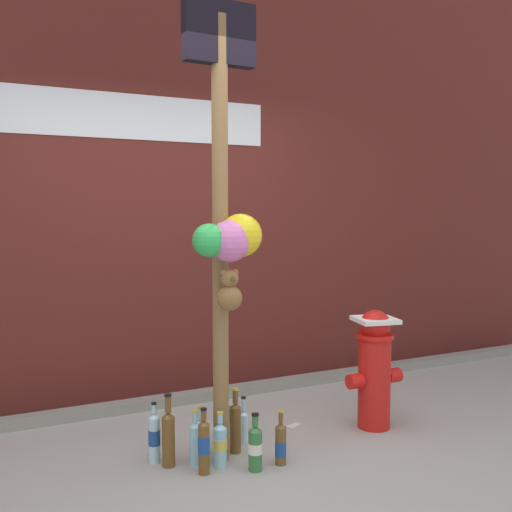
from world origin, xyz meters
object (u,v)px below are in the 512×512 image
at_px(bottle_6, 168,437).
at_px(bottle_11, 220,444).
at_px(bottle_8, 281,444).
at_px(bottle_10, 244,425).
at_px(bottle_4, 204,445).
at_px(bottle_2, 224,430).
at_px(bottle_5, 200,436).
at_px(fire_hydrant, 375,366).
at_px(bottle_7, 255,447).
at_px(memorial_post, 227,212).
at_px(bottle_3, 235,425).
at_px(bottle_0, 227,421).
at_px(bottle_9, 154,437).
at_px(bottle_1, 195,442).

relative_size(bottle_6, bottle_11, 1.31).
xyz_separation_m(bottle_8, bottle_10, (-0.06, 0.39, -0.01)).
bearing_deg(bottle_10, bottle_4, -141.85).
xyz_separation_m(bottle_2, bottle_5, (-0.17, -0.04, 0.00)).
distance_m(fire_hydrant, bottle_7, 1.12).
height_order(memorial_post, bottle_4, memorial_post).
height_order(memorial_post, bottle_3, memorial_post).
distance_m(bottle_0, bottle_11, 0.42).
bearing_deg(bottle_6, bottle_3, 0.78).
relative_size(bottle_2, bottle_9, 0.90).
distance_m(memorial_post, fire_hydrant, 1.57).
distance_m(bottle_2, bottle_8, 0.42).
xyz_separation_m(memorial_post, bottle_1, (-0.18, 0.06, -1.36)).
height_order(bottle_3, bottle_7, bottle_3).
height_order(bottle_3, bottle_11, bottle_3).
height_order(memorial_post, bottle_2, memorial_post).
bearing_deg(memorial_post, bottle_9, 152.58).
distance_m(bottle_3, bottle_11, 0.22).
relative_size(bottle_4, bottle_9, 1.05).
bearing_deg(bottle_7, bottle_4, 162.31).
xyz_separation_m(bottle_4, bottle_8, (0.46, -0.08, -0.04)).
bearing_deg(bottle_8, bottle_9, 151.78).
bearing_deg(bottle_7, bottle_0, 85.14).
bearing_deg(bottle_7, fire_hydrant, 13.60).
height_order(bottle_0, bottle_11, bottle_11).
relative_size(bottle_1, bottle_8, 1.00).
bearing_deg(bottle_6, bottle_11, -27.10).
xyz_separation_m(bottle_6, bottle_8, (0.61, -0.27, -0.05)).
height_order(bottle_0, bottle_1, bottle_1).
relative_size(fire_hydrant, bottle_2, 2.50).
relative_size(bottle_6, bottle_8, 1.31).
xyz_separation_m(bottle_7, bottle_11, (-0.16, 0.14, -0.00)).
bearing_deg(bottle_10, memorial_post, -132.28).
xyz_separation_m(bottle_0, bottle_9, (-0.54, -0.14, 0.04)).
bearing_deg(bottle_4, bottle_6, 129.02).
height_order(fire_hydrant, bottle_9, fire_hydrant).
bearing_deg(bottle_1, bottle_8, -24.92).
distance_m(bottle_0, bottle_8, 0.52).
relative_size(memorial_post, bottle_8, 8.19).
relative_size(memorial_post, bottle_7, 8.01).
relative_size(bottle_1, bottle_11, 1.00).
bearing_deg(fire_hydrant, bottle_9, 175.81).
relative_size(bottle_8, bottle_10, 1.08).
xyz_separation_m(bottle_1, bottle_6, (-0.15, 0.06, 0.04)).
height_order(bottle_7, bottle_10, bottle_7).
xyz_separation_m(bottle_0, bottle_11, (-0.21, -0.37, 0.02)).
distance_m(memorial_post, bottle_6, 1.37).
height_order(bottle_2, bottle_6, bottle_6).
bearing_deg(bottle_11, bottle_0, 60.86).
height_order(bottle_0, bottle_4, bottle_4).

